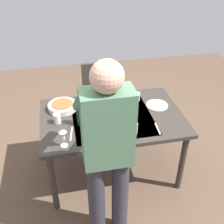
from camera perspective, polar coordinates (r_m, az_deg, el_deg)
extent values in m
plane|color=brown|center=(3.26, 0.00, -11.77)|extent=(6.00, 6.00, 0.00)
cube|color=#332D28|center=(2.78, 0.00, -1.20)|extent=(1.43, 0.92, 0.04)
cube|color=#C6AD89|center=(2.77, 0.00, -0.89)|extent=(0.78, 0.79, 0.00)
cylinder|color=#332D28|center=(3.46, 9.18, -1.35)|extent=(0.06, 0.06, 0.71)
cylinder|color=#332D28|center=(3.28, -12.50, -3.96)|extent=(0.06, 0.06, 0.71)
cylinder|color=#332D28|center=(2.91, 14.33, -10.13)|extent=(0.06, 0.06, 0.71)
cylinder|color=#332D28|center=(2.70, -12.15, -14.07)|extent=(0.06, 0.06, 0.71)
cube|color=black|center=(3.56, -2.49, 2.04)|extent=(0.40, 0.40, 0.04)
cube|color=#332D28|center=(3.59, -3.07, 6.85)|extent=(0.40, 0.04, 0.45)
cylinder|color=#332D28|center=(3.85, -0.33, 0.78)|extent=(0.04, 0.04, 0.43)
cylinder|color=#332D28|center=(3.81, -5.36, 0.22)|extent=(0.04, 0.04, 0.43)
cylinder|color=#332D28|center=(3.57, 0.74, -2.15)|extent=(0.04, 0.04, 0.43)
cylinder|color=#332D28|center=(3.53, -4.67, -2.80)|extent=(0.04, 0.04, 0.43)
cylinder|color=#2D2D38|center=(2.41, -3.21, -17.85)|extent=(0.14, 0.14, 0.88)
cylinder|color=#2D2D38|center=(2.43, 1.66, -17.13)|extent=(0.14, 0.14, 0.88)
cube|color=#4C7556|center=(1.90, -0.93, -3.48)|extent=(0.36, 0.20, 0.60)
sphere|color=tan|center=(1.68, -1.05, 7.34)|extent=(0.22, 0.22, 0.22)
cylinder|color=#4C7556|center=(2.03, -6.95, 1.60)|extent=(0.08, 0.52, 0.40)
cylinder|color=#4C7556|center=(2.08, 2.46, 2.63)|extent=(0.08, 0.52, 0.40)
cylinder|color=black|center=(2.61, -6.59, -0.77)|extent=(0.07, 0.07, 0.20)
cylinder|color=black|center=(2.54, -6.79, 1.82)|extent=(0.03, 0.03, 0.08)
cylinder|color=black|center=(2.51, -6.86, 2.75)|extent=(0.03, 0.03, 0.02)
cylinder|color=white|center=(2.44, -9.86, -6.86)|extent=(0.06, 0.06, 0.01)
cylinder|color=white|center=(2.42, -9.94, -6.18)|extent=(0.01, 0.01, 0.07)
cone|color=white|center=(2.37, -10.11, -4.85)|extent=(0.07, 0.07, 0.07)
cylinder|color=beige|center=(2.39, -10.06, -5.27)|extent=(0.03, 0.03, 0.03)
cylinder|color=white|center=(2.88, 2.42, 0.69)|extent=(0.06, 0.06, 0.01)
cylinder|color=white|center=(2.86, 2.44, 1.33)|extent=(0.01, 0.01, 0.07)
cone|color=white|center=(2.82, 2.47, 2.57)|extent=(0.07, 0.07, 0.07)
cylinder|color=beige|center=(2.83, 2.46, 2.18)|extent=(0.03, 0.03, 0.03)
cylinder|color=silver|center=(3.01, 5.16, 3.18)|extent=(0.07, 0.07, 0.09)
cylinder|color=silver|center=(2.70, -11.31, -1.37)|extent=(0.07, 0.07, 0.10)
cylinder|color=silver|center=(2.52, 4.60, -3.37)|extent=(0.07, 0.07, 0.11)
cylinder|color=silver|center=(2.76, 3.96, 0.29)|extent=(0.07, 0.07, 0.11)
cylinder|color=silver|center=(2.91, -10.21, 1.14)|extent=(0.30, 0.30, 0.05)
cylinder|color=#C6562D|center=(2.90, -10.26, 1.52)|extent=(0.22, 0.22, 0.03)
cylinder|color=silver|center=(2.77, -2.30, -0.62)|extent=(0.23, 0.23, 0.01)
cylinder|color=silver|center=(2.96, 9.31, 1.40)|extent=(0.23, 0.23, 0.01)
cube|color=silver|center=(2.56, -8.45, -4.53)|extent=(0.05, 0.20, 0.00)
cube|color=silver|center=(2.63, 9.46, -3.45)|extent=(0.03, 0.18, 0.00)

